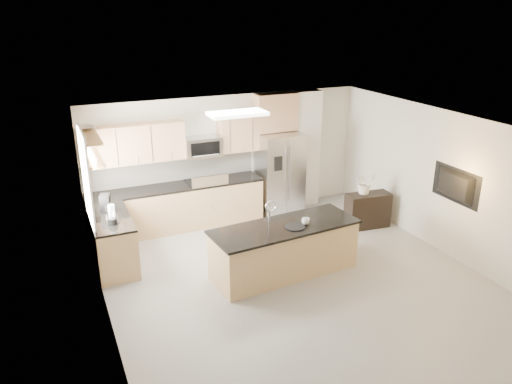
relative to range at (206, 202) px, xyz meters
name	(u,v)px	position (x,y,z in m)	size (l,w,h in m)	color
floor	(297,282)	(0.60, -2.92, -0.47)	(6.50, 6.50, 0.00)	#989791
ceiling	(303,129)	(0.60, -2.92, 2.13)	(6.00, 6.50, 0.02)	white
wall_back	(227,156)	(0.60, 0.33, 0.83)	(6.00, 0.02, 2.60)	beige
wall_front	(453,323)	(0.60, -6.17, 0.83)	(6.00, 0.02, 2.60)	beige
wall_left	(103,244)	(-2.40, -2.92, 0.83)	(0.02, 6.50, 2.60)	beige
wall_right	(447,184)	(3.60, -2.92, 0.83)	(0.02, 6.50, 2.60)	beige
back_counter	(177,206)	(-0.63, 0.01, 0.00)	(3.55, 0.66, 1.44)	tan
left_counter	(112,241)	(-2.07, -1.07, -0.01)	(0.66, 1.50, 0.92)	tan
range	(206,202)	(0.00, 0.00, 0.00)	(0.76, 0.64, 1.14)	black
upper_cabinets	(167,140)	(-0.70, 0.16, 1.35)	(3.50, 0.33, 0.75)	tan
microwave	(203,147)	(0.00, 0.12, 1.16)	(0.76, 0.40, 0.40)	#B5B6B8
refrigerator	(279,174)	(1.66, -0.05, 0.42)	(0.92, 0.78, 1.78)	#B5B6B8
partition_column	(306,149)	(2.42, 0.18, 0.83)	(0.60, 0.30, 2.60)	silver
window	(86,179)	(-2.38, -1.07, 1.18)	(0.04, 1.15, 1.65)	white
shelf_lower	(92,158)	(-2.25, -0.97, 1.48)	(0.30, 1.20, 0.04)	brown
shelf_upper	(89,137)	(-2.25, -0.97, 1.85)	(0.30, 1.20, 0.04)	brown
ceiling_fixture	(237,114)	(0.20, -1.32, 2.09)	(1.00, 0.50, 0.06)	white
island	(284,249)	(0.55, -2.52, -0.03)	(2.59, 1.12, 1.30)	tan
credenza	(368,210)	(2.98, -1.51, -0.11)	(0.90, 0.38, 0.72)	black
cup	(306,221)	(0.89, -2.60, 0.45)	(0.14, 0.14, 0.11)	white
platter	(295,227)	(0.67, -2.65, 0.41)	(0.34, 0.34, 0.02)	black
blender	(112,216)	(-2.07, -1.41, 0.60)	(0.15, 0.15, 0.34)	black
kettle	(114,216)	(-2.02, -1.32, 0.55)	(0.19, 0.19, 0.23)	#B5B6B8
coffee_maker	(105,203)	(-2.09, -0.80, 0.59)	(0.21, 0.24, 0.31)	black
bowl	(86,128)	(-2.25, -0.58, 1.91)	(0.38, 0.38, 0.09)	#B5B6B8
flower_vase	(365,177)	(2.90, -1.43, 0.60)	(0.63, 0.54, 0.70)	white
television	(452,186)	(3.51, -3.12, 0.88)	(1.08, 0.14, 0.62)	black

